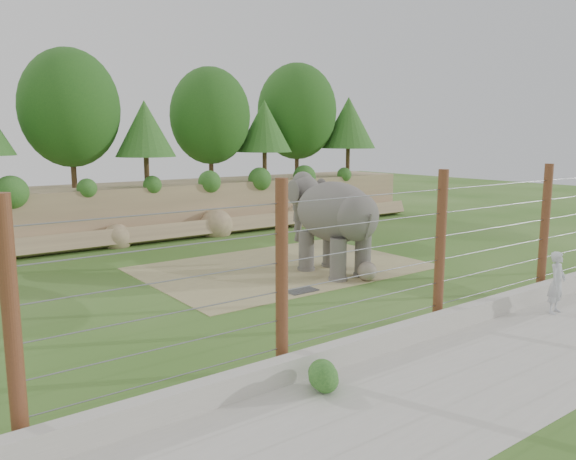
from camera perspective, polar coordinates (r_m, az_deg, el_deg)
ground at (r=18.30m, az=3.76°, el=-5.77°), size 90.00×90.00×0.00m
back_embankment at (r=28.76m, az=-11.96°, el=7.58°), size 30.00×5.52×8.77m
dirt_patch at (r=20.88m, az=-0.54°, el=-3.81°), size 10.00×7.00×0.02m
drain_grate at (r=17.70m, az=1.36°, el=-6.17°), size 1.00×0.60×0.03m
elephant at (r=19.76m, az=4.73°, el=0.42°), size 1.99×4.30×3.42m
stone_ball at (r=19.06m, az=8.04°, el=-4.16°), size 0.65×0.65×0.65m
retaining_wall at (r=14.95m, az=16.44°, el=-8.66°), size 26.00×0.35×0.50m
walkway at (r=14.00m, az=23.06°, el=-11.35°), size 26.00×4.00×0.01m
barrier_fence at (r=14.81m, az=15.21°, el=-1.78°), size 20.26×0.26×4.00m
walkway_shrub at (r=11.04m, az=4.05°, el=-14.53°), size 0.61×0.61×0.61m
zookeeper at (r=17.05m, az=25.65°, el=-4.83°), size 0.67×0.49×1.71m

